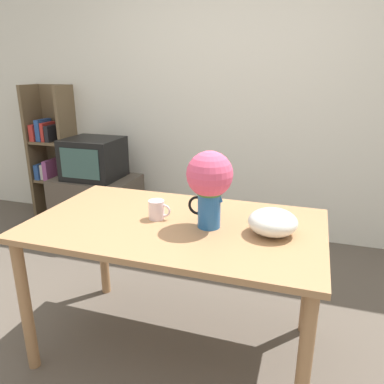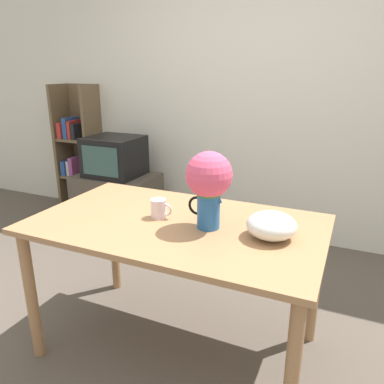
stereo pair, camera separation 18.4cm
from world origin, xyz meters
name	(u,v)px [view 2 (the right image)]	position (x,y,z in m)	size (l,w,h in m)	color
ground_plane	(156,358)	(0.00, 0.00, 0.00)	(12.00, 12.00, 0.00)	brown
wall_back	(257,96)	(0.00, 1.90, 1.30)	(8.00, 0.05, 2.60)	silver
table	(177,239)	(0.07, 0.14, 0.68)	(1.49, 0.87, 0.78)	#A3754C
flower_vase	(209,182)	(0.24, 0.14, 1.02)	(0.23, 0.23, 0.38)	#235B9E
coffee_mug	(159,208)	(-0.04, 0.16, 0.83)	(0.12, 0.08, 0.10)	silver
white_bowl	(271,225)	(0.56, 0.15, 0.84)	(0.23, 0.23, 0.12)	silver
tv_stand	(118,202)	(-1.22, 1.42, 0.28)	(0.75, 0.53, 0.56)	#4C4238
tv_set	(115,156)	(-1.22, 1.41, 0.74)	(0.49, 0.45, 0.37)	black
bookshelf	(79,149)	(-1.94, 1.75, 0.69)	(0.46, 0.30, 1.38)	brown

